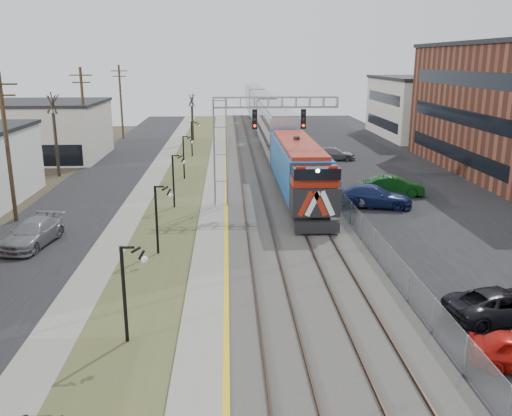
{
  "coord_description": "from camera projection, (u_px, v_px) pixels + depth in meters",
  "views": [
    {
      "loc": [
        0.04,
        -11.35,
        10.75
      ],
      "look_at": [
        1.6,
        18.19,
        2.6
      ],
      "focal_mm": 38.0,
      "sensor_mm": 36.0,
      "label": 1
    }
  ],
  "objects": [
    {
      "name": "track_near",
      "position": [
        250.0,
        183.0,
        47.5
      ],
      "size": [
        1.58,
        120.0,
        0.15
      ],
      "color": "#2D2119",
      "rests_on": "ballast_bed"
    },
    {
      "name": "fence",
      "position": [
        321.0,
        176.0,
        47.68
      ],
      "size": [
        0.04,
        120.0,
        1.6
      ],
      "primitive_type": "cube",
      "color": "gray",
      "rests_on": "ground"
    },
    {
      "name": "car_lot_g",
      "position": [
        334.0,
        154.0,
        59.54
      ],
      "size": [
        4.91,
        2.55,
        1.36
      ],
      "primitive_type": "imported",
      "rotation": [
        0.0,
        0.0,
        1.43
      ],
      "color": "gray",
      "rests_on": "ground"
    },
    {
      "name": "sidewalk",
      "position": [
        147.0,
        187.0,
        47.1
      ],
      "size": [
        2.0,
        120.0,
        0.08
      ],
      "primitive_type": "cube",
      "color": "gray",
      "rests_on": "ground"
    },
    {
      "name": "ballast_bed",
      "position": [
        273.0,
        184.0,
        47.65
      ],
      "size": [
        8.0,
        120.0,
        0.2
      ],
      "primitive_type": "cube",
      "color": "#595651",
      "rests_on": "ground"
    },
    {
      "name": "car_lot_d",
      "position": [
        373.0,
        197.0,
        40.48
      ],
      "size": [
        6.07,
        3.67,
        1.65
      ],
      "primitive_type": "imported",
      "rotation": [
        0.0,
        0.0,
        1.31
      ],
      "color": "navy",
      "rests_on": "ground"
    },
    {
      "name": "platform",
      "position": [
        216.0,
        185.0,
        47.39
      ],
      "size": [
        2.0,
        120.0,
        0.24
      ],
      "primitive_type": "cube",
      "color": "gray",
      "rests_on": "ground"
    },
    {
      "name": "lampposts",
      "position": [
        157.0,
        219.0,
        30.65
      ],
      "size": [
        0.14,
        62.14,
        4.0
      ],
      "color": "black",
      "rests_on": "ground"
    },
    {
      "name": "parking_lot",
      "position": [
        407.0,
        184.0,
        48.28
      ],
      "size": [
        16.0,
        120.0,
        0.04
      ],
      "primitive_type": "cube",
      "color": "black",
      "rests_on": "ground"
    },
    {
      "name": "bare_trees",
      "position": [
        90.0,
        150.0,
        49.88
      ],
      "size": [
        12.3,
        42.3,
        5.95
      ],
      "color": "#382D23",
      "rests_on": "ground"
    },
    {
      "name": "car_lot_c",
      "position": [
        502.0,
        306.0,
        22.92
      ],
      "size": [
        5.19,
        3.08,
        1.35
      ],
      "primitive_type": "imported",
      "rotation": [
        0.0,
        0.0,
        1.75
      ],
      "color": "black",
      "rests_on": "ground"
    },
    {
      "name": "car_lot_e",
      "position": [
        380.0,
        198.0,
        40.7
      ],
      "size": [
        4.18,
        2.3,
        1.35
      ],
      "primitive_type": "imported",
      "rotation": [
        0.0,
        0.0,
        1.76
      ],
      "color": "gray",
      "rests_on": "ground"
    },
    {
      "name": "grass_median",
      "position": [
        182.0,
        186.0,
        47.26
      ],
      "size": [
        4.0,
        120.0,
        0.06
      ],
      "primitive_type": "cube",
      "color": "#49532C",
      "rests_on": "ground"
    },
    {
      "name": "car_lot_f",
      "position": [
        393.0,
        186.0,
        43.87
      ],
      "size": [
        5.03,
        2.38,
        1.59
      ],
      "primitive_type": "imported",
      "rotation": [
        0.0,
        0.0,
        1.42
      ],
      "color": "#0B3A0F",
      "rests_on": "ground"
    },
    {
      "name": "car_street_b",
      "position": [
        33.0,
        234.0,
        32.1
      ],
      "size": [
        2.91,
        5.44,
        1.5
      ],
      "primitive_type": "imported",
      "rotation": [
        0.0,
        0.0,
        -0.16
      ],
      "color": "gray",
      "rests_on": "ground"
    },
    {
      "name": "signal_gantry",
      "position": [
        244.0,
        133.0,
        39.3
      ],
      "size": [
        9.0,
        1.07,
        8.15
      ],
      "color": "gray",
      "rests_on": "ground"
    },
    {
      "name": "utility_poles",
      "position": [
        8.0,
        149.0,
        35.78
      ],
      "size": [
        0.28,
        80.28,
        10.0
      ],
      "color": "#4C3823",
      "rests_on": "ground"
    },
    {
      "name": "platform_edge",
      "position": [
        226.0,
        183.0,
        47.4
      ],
      "size": [
        0.24,
        120.0,
        0.01
      ],
      "primitive_type": "cube",
      "color": "gold",
      "rests_on": "platform"
    },
    {
      "name": "train",
      "position": [
        266.0,
        117.0,
        75.71
      ],
      "size": [
        3.0,
        85.85,
        5.33
      ],
      "color": "#125195",
      "rests_on": "ground"
    },
    {
      "name": "street_west",
      "position": [
        95.0,
        187.0,
        46.88
      ],
      "size": [
        7.0,
        120.0,
        0.04
      ],
      "primitive_type": "cube",
      "color": "black",
      "rests_on": "ground"
    },
    {
      "name": "track_far",
      "position": [
        290.0,
        182.0,
        47.68
      ],
      "size": [
        1.58,
        120.0,
        0.15
      ],
      "color": "#2D2119",
      "rests_on": "ballast_bed"
    }
  ]
}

